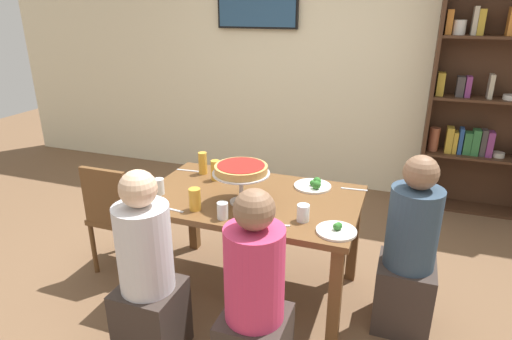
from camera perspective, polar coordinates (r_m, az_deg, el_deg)
ground_plane at (r=3.24m, az=-0.62°, el=-15.45°), size 12.00×12.00×0.00m
rear_partition at (r=4.76m, az=8.88°, el=14.43°), size 8.00×0.12×2.80m
dining_table at (r=2.91m, az=-0.67°, el=-5.25°), size 1.42×0.89×0.74m
bookshelf at (r=4.59m, az=28.69°, el=8.30°), size 1.13×0.30×2.21m
television at (r=4.83m, az=0.17°, el=21.25°), size 0.89×0.05×0.52m
diner_near_left at (r=2.55m, az=-14.10°, el=-13.98°), size 0.34×0.34×1.15m
diner_head_east at (r=2.82m, az=19.49°, el=-10.93°), size 0.34×0.34×1.15m
diner_near_right at (r=2.29m, az=-0.21°, el=-17.88°), size 0.34×0.34×1.15m
chair_head_west at (r=3.37m, az=-17.83°, el=-5.41°), size 0.40×0.40×0.87m
deep_dish_pizza_stand at (r=2.69m, az=-1.99°, el=-0.16°), size 0.36×0.36×0.26m
salad_plate_near_diner at (r=3.16m, az=-1.20°, el=-0.80°), size 0.24×0.24×0.06m
salad_plate_far_diner at (r=3.02m, az=7.65°, el=-1.98°), size 0.26×0.26×0.07m
salad_plate_spare at (r=2.47m, az=10.59°, el=-7.82°), size 0.23×0.23×0.06m
beer_glass_amber_tall at (r=2.68m, az=-8.08°, el=-3.85°), size 0.07×0.07×0.14m
beer_glass_amber_short at (r=3.24m, az=-7.05°, el=0.91°), size 0.06×0.06×0.17m
beer_glass_amber_spare at (r=3.12m, az=-5.39°, el=-0.03°), size 0.07×0.07×0.15m
water_glass_clear_near at (r=2.57m, az=-4.44°, el=-5.37°), size 0.07×0.07×0.10m
water_glass_clear_far at (r=2.95m, az=-12.69°, el=-2.13°), size 0.07×0.07×0.11m
water_glass_clear_spare at (r=2.55m, az=6.24°, el=-5.65°), size 0.07×0.07×0.10m
cutlery_fork_near at (r=3.04m, az=12.84°, el=-2.50°), size 0.18×0.03×0.00m
cutlery_knife_near at (r=2.51m, az=2.46°, el=-7.26°), size 0.18×0.06×0.00m
cutlery_fork_far at (r=3.34m, az=-8.97°, el=-0.07°), size 0.18×0.03×0.00m
cutlery_knife_far at (r=2.73m, az=-11.13°, el=-5.12°), size 0.18×0.04×0.00m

